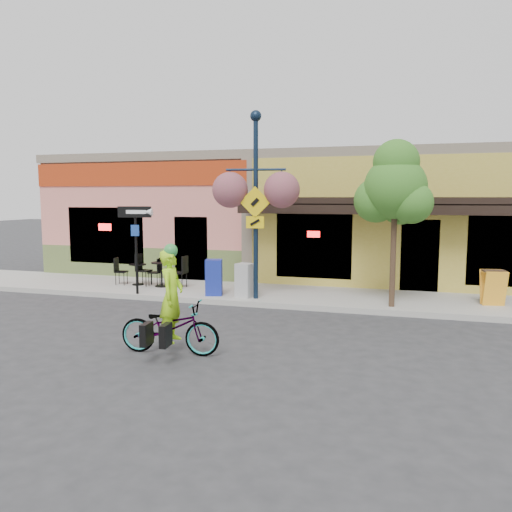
{
  "coord_description": "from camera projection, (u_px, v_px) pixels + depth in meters",
  "views": [
    {
      "loc": [
        3.82,
        -12.17,
        2.96
      ],
      "look_at": [
        0.15,
        0.5,
        1.4
      ],
      "focal_mm": 35.0,
      "sensor_mm": 36.0,
      "label": 1
    }
  ],
  "objects": [
    {
      "name": "sidewalk",
      "position": [
        265.0,
        294.0,
        14.91
      ],
      "size": [
        24.0,
        3.0,
        0.15
      ],
      "primitive_type": "cube",
      "color": "#9E9B93",
      "rests_on": "ground"
    },
    {
      "name": "curb",
      "position": [
        251.0,
        304.0,
        13.53
      ],
      "size": [
        24.0,
        0.12,
        0.15
      ],
      "primitive_type": "cube",
      "color": "#A8A59E",
      "rests_on": "ground"
    },
    {
      "name": "newspaper_box_grey",
      "position": [
        245.0,
        280.0,
        14.06
      ],
      "size": [
        0.54,
        0.51,
        0.96
      ],
      "primitive_type": null,
      "rotation": [
        0.0,
        0.0,
        -0.28
      ],
      "color": "#A8A8A8",
      "rests_on": "sidewalk"
    },
    {
      "name": "street_tree",
      "position": [
        394.0,
        223.0,
        12.65
      ],
      "size": [
        1.81,
        1.81,
        4.3
      ],
      "primitive_type": null,
      "rotation": [
        0.0,
        0.0,
        -0.08
      ],
      "color": "#3D7A26",
      "rests_on": "sidewalk"
    },
    {
      "name": "cafe_set_right",
      "position": [
        162.0,
        271.0,
        15.71
      ],
      "size": [
        1.73,
        0.92,
        1.01
      ],
      "primitive_type": null,
      "rotation": [
        0.0,
        0.0,
        -0.05
      ],
      "color": "black",
      "rests_on": "sidewalk"
    },
    {
      "name": "cafe_set_left",
      "position": [
        138.0,
        271.0,
        16.02
      ],
      "size": [
        1.57,
        0.95,
        0.88
      ],
      "primitive_type": null,
      "rotation": [
        0.0,
        0.0,
        0.15
      ],
      "color": "black",
      "rests_on": "sidewalk"
    },
    {
      "name": "cyclist_rider",
      "position": [
        172.0,
        309.0,
        9.36
      ],
      "size": [
        0.46,
        0.67,
        1.75
      ],
      "primitive_type": "imported",
      "rotation": [
        0.0,
        0.0,
        1.65
      ],
      "color": "#A5EB18",
      "rests_on": "ground"
    },
    {
      "name": "bicycle",
      "position": [
        170.0,
        328.0,
        9.42
      ],
      "size": [
        1.99,
        0.82,
        1.02
      ],
      "primitive_type": "imported",
      "rotation": [
        0.0,
        0.0,
        1.65
      ],
      "color": "maroon",
      "rests_on": "ground"
    },
    {
      "name": "sandwich_board",
      "position": [
        495.0,
        289.0,
        12.84
      ],
      "size": [
        0.62,
        0.49,
        0.93
      ],
      "primitive_type": null,
      "rotation": [
        0.0,
        0.0,
        0.16
      ],
      "color": "#FFAC28",
      "rests_on": "sidewalk"
    },
    {
      "name": "one_way_sign",
      "position": [
        136.0,
        250.0,
        14.44
      ],
      "size": [
        1.0,
        0.41,
        2.55
      ],
      "primitive_type": null,
      "rotation": [
        0.0,
        0.0,
        0.21
      ],
      "color": "black",
      "rests_on": "sidewalk"
    },
    {
      "name": "newspaper_box_blue",
      "position": [
        214.0,
        277.0,
        14.33
      ],
      "size": [
        0.56,
        0.52,
        1.03
      ],
      "primitive_type": null,
      "rotation": [
        0.0,
        0.0,
        0.26
      ],
      "color": "#192897",
      "rests_on": "sidewalk"
    },
    {
      "name": "building",
      "position": [
        301.0,
        215.0,
        19.9
      ],
      "size": [
        18.2,
        8.2,
        4.5
      ],
      "primitive_type": null,
      "color": "#D7766A",
      "rests_on": "ground"
    },
    {
      "name": "lamp_post",
      "position": [
        256.0,
        206.0,
        13.62
      ],
      "size": [
        1.71,
        0.88,
        5.14
      ],
      "primitive_type": null,
      "rotation": [
        0.0,
        0.0,
        0.14
      ],
      "color": "#0F1E32",
      "rests_on": "sidewalk"
    },
    {
      "name": "ground",
      "position": [
        245.0,
        311.0,
        13.01
      ],
      "size": [
        90.0,
        90.0,
        0.0
      ],
      "primitive_type": "plane",
      "color": "#2D2D30",
      "rests_on": "ground"
    }
  ]
}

